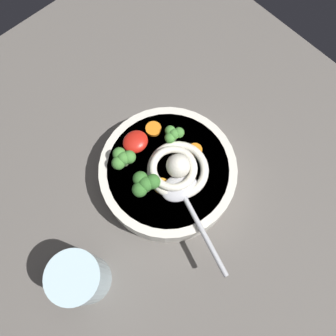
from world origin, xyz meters
TOP-DOWN VIEW (x-y plane):
  - table_slab at (0.00, 0.00)cm, footprint 91.99×91.99cm
  - soup_bowl at (-3.84, 1.52)cm, footprint 22.94×22.94cm
  - noodle_pile at (-4.48, 2.89)cm, footprint 11.03×10.81cm
  - soup_spoon at (-2.34, 6.72)cm, footprint 8.04×17.47cm
  - chili_sauce_dollop at (-2.75, -5.30)cm, footprint 4.37×3.94cm
  - broccoli_floret_near_spoon at (1.12, 1.59)cm, footprint 4.72×4.06cm
  - broccoli_floret_front at (-8.09, -1.82)cm, footprint 3.53×3.04cm
  - broccoli_floret_center at (0.83, -4.03)cm, footprint 4.28×3.69cm
  - carrot_slice_extra_b at (-9.24, 2.31)cm, footprint 2.40×2.40cm
  - carrot_slice_left at (-6.75, -5.31)cm, footprint 2.70×2.70cm
  - carrot_slice_far at (-0.91, 3.05)cm, footprint 2.55×2.55cm
  - drinking_glass at (17.41, 5.43)cm, footprint 7.74×7.74cm

SIDE VIEW (x-z plane):
  - table_slab at x=0.00cm, z-range 0.00..2.67cm
  - soup_bowl at x=-3.84cm, z-range 2.76..8.28cm
  - drinking_glass at x=17.41cm, z-range 2.67..12.76cm
  - carrot_slice_far at x=-0.91cm, z-range 8.19..8.70cm
  - carrot_slice_extra_b at x=-9.24cm, z-range 8.19..8.77cm
  - carrot_slice_left at x=-6.75cm, z-range 8.19..8.80cm
  - soup_spoon at x=-2.34cm, z-range 8.19..9.79cm
  - chili_sauce_dollop at x=-2.75cm, z-range 8.19..10.16cm
  - noodle_pile at x=-4.48cm, z-range 7.35..11.79cm
  - broccoli_floret_front at x=-8.09cm, z-range 8.54..11.33cm
  - broccoli_floret_center at x=0.83cm, z-range 8.62..12.00cm
  - broccoli_floret_near_spoon at x=1.12cm, z-range 8.66..12.40cm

